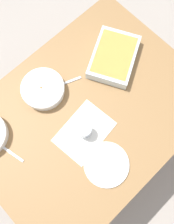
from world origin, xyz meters
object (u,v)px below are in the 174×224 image
(baking_dish, at_px, (114,57))
(stew_bowl, at_px, (43,89))
(spoon_by_stew, at_px, (61,84))
(spoon_by_broccoli, at_px, (5,148))
(drink_cup, at_px, (84,130))
(side_plate, at_px, (106,164))

(baking_dish, bearing_deg, stew_bowl, -17.24)
(baking_dish, height_order, spoon_by_stew, baking_dish)
(stew_bowl, height_order, spoon_by_broccoli, stew_bowl)
(spoon_by_stew, xyz_separation_m, spoon_by_broccoli, (0.43, 0.06, 0.00))
(spoon_by_stew, bearing_deg, drink_cup, 72.23)
(baking_dish, distance_m, side_plate, 0.56)
(side_plate, height_order, spoon_by_stew, side_plate)
(side_plate, relative_size, spoon_by_broccoli, 1.26)
(drink_cup, xyz_separation_m, spoon_by_stew, (-0.09, -0.27, -0.03))
(baking_dish, bearing_deg, spoon_by_broccoli, -2.11)
(stew_bowl, relative_size, spoon_by_broccoli, 1.29)
(side_plate, xyz_separation_m, spoon_by_stew, (-0.12, -0.46, -0.00))
(drink_cup, distance_m, side_plate, 0.19)
(baking_dish, relative_size, side_plate, 1.68)
(side_plate, bearing_deg, spoon_by_broccoli, -52.43)
(drink_cup, distance_m, spoon_by_broccoli, 0.40)
(stew_bowl, xyz_separation_m, spoon_by_stew, (-0.09, 0.04, -0.03))
(stew_bowl, distance_m, baking_dish, 0.41)
(side_plate, distance_m, spoon_by_broccoli, 0.50)
(baking_dish, distance_m, spoon_by_broccoli, 0.73)
(baking_dish, relative_size, spoon_by_stew, 2.17)
(spoon_by_stew, bearing_deg, baking_dish, 164.04)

